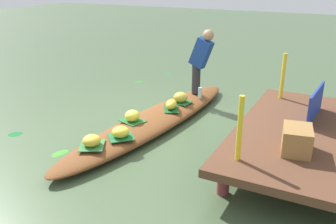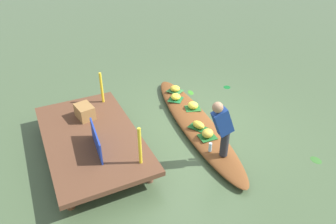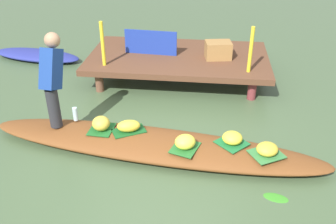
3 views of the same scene
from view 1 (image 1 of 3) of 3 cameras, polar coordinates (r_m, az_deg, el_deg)
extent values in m
plane|color=#435939|center=(6.05, -1.95, -2.15)|extent=(40.00, 40.00, 0.00)
cube|color=brown|center=(5.16, 21.12, -3.24)|extent=(3.20, 1.80, 0.10)
cylinder|color=brown|center=(6.50, 16.06, 0.28)|extent=(0.14, 0.14, 0.33)
cylinder|color=brown|center=(4.24, 8.69, -10.63)|extent=(0.14, 0.14, 0.33)
ellipsoid|color=brown|center=(6.01, -1.96, -1.24)|extent=(4.54, 1.27, 0.21)
cube|color=#26682B|center=(5.71, -5.58, -1.38)|extent=(0.40, 0.44, 0.01)
ellipsoid|color=yellow|center=(5.68, -5.61, -0.57)|extent=(0.34, 0.32, 0.17)
cube|color=#175120|center=(6.19, 0.53, 0.54)|extent=(0.49, 0.41, 0.01)
ellipsoid|color=gold|center=(6.16, 0.53, 1.21)|extent=(0.34, 0.26, 0.16)
cube|color=#36773C|center=(5.00, -11.82, -5.13)|extent=(0.48, 0.46, 0.01)
ellipsoid|color=gold|center=(4.96, -11.88, -4.39)|extent=(0.35, 0.35, 0.15)
cube|color=#1C6832|center=(5.18, -7.41, -3.85)|extent=(0.47, 0.47, 0.01)
ellipsoid|color=yellow|center=(5.15, -7.45, -3.09)|extent=(0.26, 0.25, 0.15)
cube|color=#1D5E26|center=(6.51, 1.99, 1.55)|extent=(0.33, 0.37, 0.01)
ellipsoid|color=gold|center=(6.48, 2.00, 2.32)|extent=(0.30, 0.31, 0.18)
cylinder|color=#28282D|center=(6.96, 4.42, 5.14)|extent=(0.16, 0.16, 0.55)
cube|color=navy|center=(6.80, 5.24, 9.22)|extent=(0.23, 0.47, 0.59)
sphere|color=#9E7556|center=(6.68, 6.34, 11.90)|extent=(0.20, 0.20, 0.20)
cylinder|color=silver|center=(6.77, 5.04, 3.06)|extent=(0.07, 0.07, 0.19)
cube|color=#1D3698|center=(5.53, 22.13, 1.21)|extent=(0.94, 0.10, 0.43)
cylinder|color=yellow|center=(6.22, 17.57, 5.39)|extent=(0.06, 0.06, 0.75)
cylinder|color=yellow|center=(3.99, 11.19, -2.57)|extent=(0.06, 0.06, 0.75)
cube|color=olive|center=(4.44, 19.53, -4.12)|extent=(0.49, 0.39, 0.30)
ellipsoid|color=#388B26|center=(5.36, -16.55, -6.20)|extent=(0.30, 0.21, 0.01)
ellipsoid|color=#316727|center=(8.52, -4.51, 4.75)|extent=(0.26, 0.21, 0.01)
ellipsoid|color=#105E23|center=(6.21, -22.85, -3.19)|extent=(0.29, 0.28, 0.01)
ellipsoid|color=#19773C|center=(9.21, 0.05, 6.05)|extent=(0.23, 0.19, 0.01)
camera|label=2|loc=(10.23, 33.93, 28.22)|focal=33.91mm
camera|label=3|loc=(7.89, -33.18, 21.50)|focal=39.93mm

